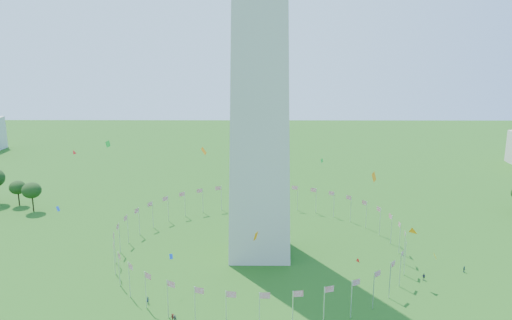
% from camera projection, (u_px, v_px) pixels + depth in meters
% --- Properties ---
extents(flag_ring, '(80.24, 80.24, 9.00)m').
position_uv_depth(flag_ring, '(259.00, 238.00, 142.14)').
color(flag_ring, silver).
rests_on(flag_ring, ground).
extents(kites_aloft, '(129.99, 73.14, 33.89)m').
position_uv_depth(kites_aloft, '(281.00, 214.00, 112.90)').
color(kites_aloft, orange).
rests_on(kites_aloft, ground).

